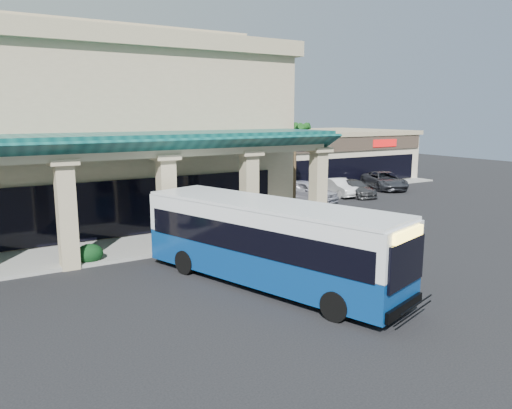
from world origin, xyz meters
TOP-DOWN VIEW (x-y plane):
  - ground at (0.00, 0.00)m, footprint 110.00×110.00m
  - main_building at (-8.00, 16.00)m, footprint 30.80×14.80m
  - arcade at (-8.00, 6.80)m, footprint 30.00×6.20m
  - strip_mall at (18.00, 24.00)m, footprint 22.50×12.50m
  - palm_0 at (8.50, 11.00)m, footprint 2.40×2.40m
  - palm_1 at (9.50, 14.00)m, footprint 2.40×2.40m
  - broadleaf_tree at (7.50, 19.00)m, footprint 2.60×2.60m
  - transit_bus at (-1.33, -1.00)m, footprint 6.14×12.04m
  - pedestrian at (6.29, -0.04)m, footprint 0.60×0.69m
  - car_silver at (11.25, 13.11)m, footprint 3.25×5.24m
  - car_white at (15.12, 14.02)m, footprint 1.97×4.40m
  - car_red at (16.03, 13.22)m, footprint 2.23×4.70m
  - car_gray at (21.00, 14.74)m, footprint 4.39×6.10m

SIDE VIEW (x-z plane):
  - ground at x=0.00m, z-range 0.00..0.00m
  - car_red at x=16.03m, z-range 0.00..1.32m
  - car_white at x=15.12m, z-range 0.00..1.40m
  - car_gray at x=21.00m, z-range 0.00..1.54m
  - pedestrian at x=6.29m, z-range 0.00..1.59m
  - car_silver at x=11.25m, z-range 0.00..1.67m
  - transit_bus at x=-1.33m, z-range 0.00..3.28m
  - broadleaf_tree at x=7.50m, z-range 0.00..4.81m
  - strip_mall at x=18.00m, z-range 0.00..4.90m
  - arcade at x=-8.00m, z-range 0.00..5.70m
  - palm_1 at x=9.50m, z-range 0.00..5.80m
  - palm_0 at x=8.50m, z-range 0.00..6.60m
  - main_building at x=-8.00m, z-range 0.00..11.35m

